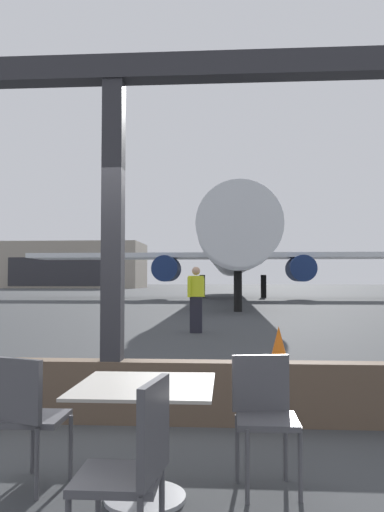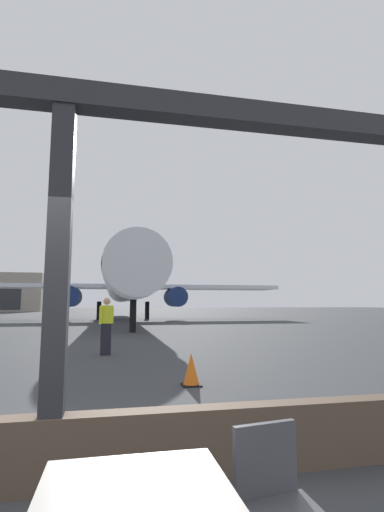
% 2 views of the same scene
% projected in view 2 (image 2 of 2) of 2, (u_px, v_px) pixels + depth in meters
% --- Properties ---
extents(ground_plane, '(220.00, 220.00, 0.00)m').
position_uv_depth(ground_plane, '(107.00, 318.00, 41.96)').
color(ground_plane, '#383A3D').
extents(window_frame, '(7.82, 0.24, 3.64)m').
position_uv_depth(window_frame, '(55.00, 331.00, 3.30)').
color(window_frame, brown).
rests_on(window_frame, ground).
extents(cafe_chair_window_right, '(0.44, 0.44, 0.87)m').
position_uv_depth(cafe_chair_window_right, '(276.00, 494.00, 2.04)').
color(cafe_chair_window_right, '#4C4C51').
rests_on(cafe_chair_window_right, ground).
extents(airplane, '(30.98, 37.19, 10.26)m').
position_uv_depth(airplane, '(125.00, 283.00, 35.53)').
color(airplane, silver).
rests_on(airplane, ground).
extents(ground_crew_worker, '(0.43, 0.43, 1.74)m').
position_uv_depth(ground_crew_worker, '(106.00, 325.00, 11.60)').
color(ground_crew_worker, black).
rests_on(ground_crew_worker, ground).
extents(traffic_cone, '(0.36, 0.36, 0.62)m').
position_uv_depth(traffic_cone, '(191.00, 370.00, 7.22)').
color(traffic_cone, orange).
rests_on(traffic_cone, ground).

